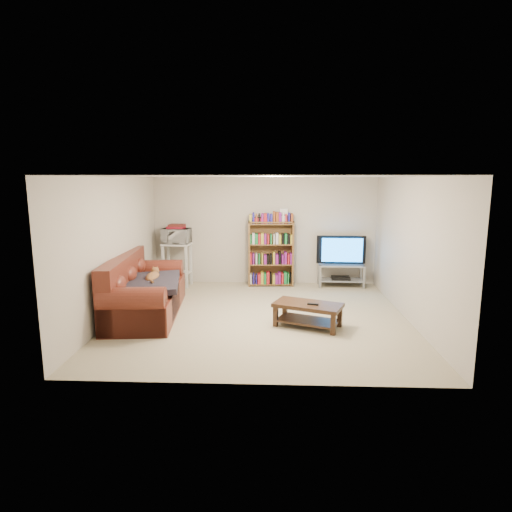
{
  "coord_description": "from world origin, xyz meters",
  "views": [
    {
      "loc": [
        0.22,
        -7.14,
        2.36
      ],
      "look_at": [
        -0.1,
        0.4,
        1.0
      ],
      "focal_mm": 30.0,
      "sensor_mm": 36.0,
      "label": 1
    }
  ],
  "objects_px": {
    "coffee_table": "(308,310)",
    "bookshelf": "(271,253)",
    "tv_stand": "(341,271)",
    "sofa": "(141,294)"
  },
  "relations": [
    {
      "from": "coffee_table",
      "to": "bookshelf",
      "type": "height_order",
      "value": "bookshelf"
    },
    {
      "from": "coffee_table",
      "to": "bookshelf",
      "type": "bearing_deg",
      "value": 125.17
    },
    {
      "from": "sofa",
      "to": "bookshelf",
      "type": "relative_size",
      "value": 1.75
    },
    {
      "from": "bookshelf",
      "to": "sofa",
      "type": "bearing_deg",
      "value": -139.11
    },
    {
      "from": "tv_stand",
      "to": "sofa",
      "type": "bearing_deg",
      "value": -149.14
    },
    {
      "from": "coffee_table",
      "to": "tv_stand",
      "type": "bearing_deg",
      "value": 93.07
    },
    {
      "from": "sofa",
      "to": "tv_stand",
      "type": "bearing_deg",
      "value": 23.93
    },
    {
      "from": "bookshelf",
      "to": "tv_stand",
      "type": "bearing_deg",
      "value": -4.33
    },
    {
      "from": "tv_stand",
      "to": "bookshelf",
      "type": "distance_m",
      "value": 1.61
    },
    {
      "from": "sofa",
      "to": "bookshelf",
      "type": "distance_m",
      "value": 3.17
    }
  ]
}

